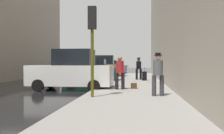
% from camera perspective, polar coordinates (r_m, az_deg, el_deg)
% --- Properties ---
extents(ground_plane, '(120.00, 120.00, 0.00)m').
position_cam_1_polar(ground_plane, '(13.86, -21.29, -5.36)').
color(ground_plane, black).
extents(sidewalk, '(4.00, 40.00, 0.15)m').
position_cam_1_polar(sidewalk, '(12.34, 4.48, -5.72)').
color(sidewalk, gray).
rests_on(sidewalk, ground_plane).
extents(parked_white_van, '(4.64, 2.14, 2.25)m').
position_cam_1_polar(parked_white_van, '(14.00, -9.24, -1.00)').
color(parked_white_van, silver).
rests_on(parked_white_van, ground_plane).
extents(parked_dark_green_sedan, '(4.25, 2.15, 1.79)m').
position_cam_1_polar(parked_dark_green_sedan, '(19.76, -4.77, -0.93)').
color(parked_dark_green_sedan, '#193828').
rests_on(parked_dark_green_sedan, ground_plane).
extents(parked_bronze_suv, '(4.63, 2.13, 2.25)m').
position_cam_1_polar(parked_bronze_suv, '(25.61, -2.31, -0.07)').
color(parked_bronze_suv, brown).
rests_on(parked_bronze_suv, ground_plane).
extents(parked_blue_sedan, '(4.22, 2.09, 1.79)m').
position_cam_1_polar(parked_blue_sedan, '(31.42, -0.79, -0.20)').
color(parked_blue_sedan, navy).
rests_on(parked_blue_sedan, ground_plane).
extents(parked_gray_coupe, '(4.25, 2.15, 1.79)m').
position_cam_1_polar(parked_gray_coupe, '(37.33, 0.27, -0.00)').
color(parked_gray_coupe, slate).
rests_on(parked_gray_coupe, ground_plane).
extents(parked_silver_sedan, '(4.24, 2.13, 1.79)m').
position_cam_1_polar(parked_silver_sedan, '(43.25, 1.04, 0.14)').
color(parked_silver_sedan, '#B7BABF').
rests_on(parked_silver_sedan, ground_plane).
extents(fire_hydrant, '(0.42, 0.22, 0.70)m').
position_cam_1_polar(fire_hydrant, '(18.84, 0.25, -2.09)').
color(fire_hydrant, red).
rests_on(fire_hydrant, sidewalk).
extents(traffic_light, '(0.32, 0.32, 3.60)m').
position_cam_1_polar(traffic_light, '(10.03, -4.54, 8.09)').
color(traffic_light, '#514C0F').
rests_on(traffic_light, sidewalk).
extents(pedestrian_with_fedora, '(0.52, 0.44, 1.78)m').
position_cam_1_polar(pedestrian_with_fedora, '(20.17, 6.13, -0.08)').
color(pedestrian_with_fedora, black).
rests_on(pedestrian_with_fedora, sidewalk).
extents(pedestrian_with_beanie, '(0.52, 0.44, 1.78)m').
position_cam_1_polar(pedestrian_with_beanie, '(10.40, 10.46, -1.13)').
color(pedestrian_with_beanie, '#333338').
rests_on(pedestrian_with_beanie, sidewalk).
extents(pedestrian_in_red_jacket, '(0.52, 0.46, 1.71)m').
position_cam_1_polar(pedestrian_in_red_jacket, '(12.77, 1.79, -0.86)').
color(pedestrian_in_red_jacket, black).
rests_on(pedestrian_in_red_jacket, sidewalk).
extents(rolling_suitcase, '(0.37, 0.57, 1.04)m').
position_cam_1_polar(rolling_suitcase, '(19.40, 7.43, -2.03)').
color(rolling_suitcase, black).
rests_on(rolling_suitcase, sidewalk).
extents(duffel_bag, '(0.32, 0.44, 0.28)m').
position_cam_1_polar(duffel_bag, '(13.32, 5.02, -4.29)').
color(duffel_bag, '#472D19').
rests_on(duffel_bag, sidewalk).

